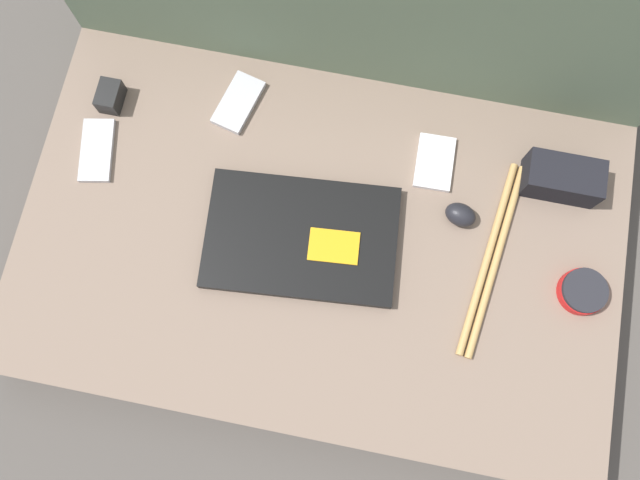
{
  "coord_description": "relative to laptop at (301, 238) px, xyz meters",
  "views": [
    {
      "loc": [
        0.05,
        -0.26,
        1.24
      ],
      "look_at": [
        0.0,
        0.0,
        0.15
      ],
      "focal_mm": 35.0,
      "sensor_mm": 36.0,
      "label": 1
    }
  ],
  "objects": [
    {
      "name": "computer_mouse",
      "position": [
        0.28,
        0.1,
        0.01
      ],
      "size": [
        0.07,
        0.05,
        0.04
      ],
      "rotation": [
        0.0,
        0.0,
        -0.23
      ],
      "color": "black",
      "rests_on": "couch_seat"
    },
    {
      "name": "charger_brick",
      "position": [
        -0.41,
        0.2,
        0.01
      ],
      "size": [
        0.04,
        0.06,
        0.04
      ],
      "color": "black",
      "rests_on": "couch_seat"
    },
    {
      "name": "phone_black",
      "position": [
        0.22,
        0.19,
        -0.01
      ],
      "size": [
        0.07,
        0.11,
        0.01
      ],
      "rotation": [
        0.0,
        0.0,
        0.03
      ],
      "color": "silver",
      "rests_on": "couch_seat"
    },
    {
      "name": "camera_pouch",
      "position": [
        0.44,
        0.2,
        0.02
      ],
      "size": [
        0.14,
        0.07,
        0.07
      ],
      "color": "black",
      "rests_on": "couch_seat"
    },
    {
      "name": "laptop",
      "position": [
        0.0,
        0.0,
        0.0
      ],
      "size": [
        0.36,
        0.25,
        0.03
      ],
      "rotation": [
        0.0,
        0.0,
        0.09
      ],
      "color": "black",
      "rests_on": "couch_seat"
    },
    {
      "name": "speaker_puck",
      "position": [
        0.51,
        -0.0,
        0.0
      ],
      "size": [
        0.08,
        0.08,
        0.03
      ],
      "color": "red",
      "rests_on": "couch_seat"
    },
    {
      "name": "drumstick_pair",
      "position": [
        0.34,
        0.03,
        -0.0
      ],
      "size": [
        0.08,
        0.37,
        0.01
      ],
      "rotation": [
        0.0,
        0.0,
        -0.14
      ],
      "color": "tan",
      "rests_on": "couch_seat"
    },
    {
      "name": "ground_plane",
      "position": [
        0.03,
        0.0,
        -0.14
      ],
      "size": [
        8.0,
        8.0,
        0.0
      ],
      "primitive_type": "plane",
      "color": "#4C4742"
    },
    {
      "name": "phone_small",
      "position": [
        -0.17,
        0.24,
        -0.0
      ],
      "size": [
        0.09,
        0.13,
        0.01
      ],
      "rotation": [
        0.0,
        0.0,
        -0.25
      ],
      "color": "#B7B7BC",
      "rests_on": "couch_seat"
    },
    {
      "name": "phone_silver",
      "position": [
        -0.41,
        0.09,
        -0.01
      ],
      "size": [
        0.08,
        0.13,
        0.01
      ],
      "rotation": [
        0.0,
        0.0,
        0.19
      ],
      "color": "#B7B7BC",
      "rests_on": "couch_seat"
    },
    {
      "name": "couch_seat",
      "position": [
        0.03,
        0.0,
        -0.08
      ],
      "size": [
        1.1,
        0.68,
        0.13
      ],
      "color": "#7A6656",
      "rests_on": "ground_plane"
    }
  ]
}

